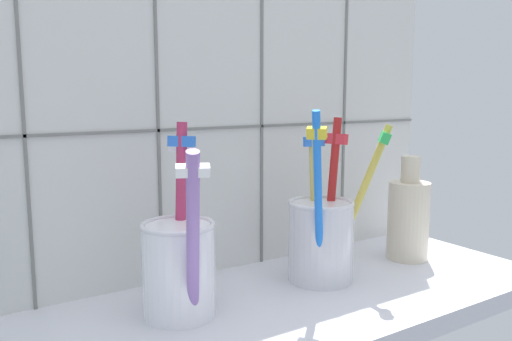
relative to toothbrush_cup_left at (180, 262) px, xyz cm
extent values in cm
cube|color=silver|center=(8.29, -2.26, -6.04)|extent=(64.00, 22.00, 2.00)
cube|color=silver|center=(8.29, 9.74, 15.46)|extent=(64.00, 2.00, 45.00)
cube|color=gray|center=(-10.91, 8.64, 15.46)|extent=(0.30, 0.20, 45.00)
cube|color=gray|center=(1.89, 8.64, 15.46)|extent=(0.30, 0.20, 45.00)
cube|color=gray|center=(14.69, 8.64, 15.46)|extent=(0.30, 0.20, 45.00)
cube|color=gray|center=(27.49, 8.64, 15.46)|extent=(0.30, 0.20, 45.00)
cube|color=gray|center=(8.29, 8.64, 11.30)|extent=(64.00, 0.20, 0.30)
cylinder|color=white|center=(-0.05, 0.07, -0.81)|extent=(6.61, 6.61, 8.46)
torus|color=silver|center=(-0.05, 0.07, 3.42)|extent=(6.78, 6.78, 0.50)
cylinder|color=white|center=(1.68, 3.24, 3.80)|extent=(2.88, 2.99, 17.00)
cube|color=white|center=(2.32, 3.91, 10.08)|extent=(2.38, 2.31, 1.24)
cylinder|color=#B42F57|center=(1.06, 1.85, 3.91)|extent=(2.52, 2.44, 17.20)
cube|color=blue|center=(1.49, 2.24, 10.69)|extent=(2.39, 2.46, 1.08)
cylinder|color=#936CBA|center=(-0.95, -4.73, 3.12)|extent=(3.69, 6.57, 15.88)
cube|color=white|center=(-1.85, -6.75, 9.35)|extent=(2.80, 2.06, 1.07)
cylinder|color=silver|center=(16.63, 0.07, -0.78)|extent=(6.98, 6.98, 8.52)
torus|color=silver|center=(16.63, 0.07, 3.48)|extent=(7.13, 7.13, 0.50)
cylinder|color=#2175F3|center=(13.64, -2.99, 4.44)|extent=(4.52, 4.07, 18.36)
cube|color=yellow|center=(12.37, -4.09, 11.42)|extent=(2.05, 2.12, 1.24)
cylinder|color=#CBBA60|center=(17.04, 1.58, 3.11)|extent=(1.76, 2.76, 15.60)
cube|color=blue|center=(17.21, 2.17, 9.87)|extent=(2.40, 1.38, 1.12)
cylinder|color=gold|center=(19.69, -2.48, 3.59)|extent=(5.57, 4.98, 16.74)
cube|color=green|center=(21.50, -4.04, 10.52)|extent=(2.26, 2.34, 1.37)
cylinder|color=#B31F1F|center=(18.42, 0.52, 3.91)|extent=(3.13, 1.81, 17.22)
cube|color=#E5333F|center=(19.10, 0.75, 10.17)|extent=(1.66, 2.72, 1.23)
cylinder|color=beige|center=(30.41, -0.02, -0.30)|extent=(4.97, 4.97, 9.49)
cylinder|color=beige|center=(30.41, -0.02, 6.03)|extent=(2.25, 2.25, 3.16)
camera|label=1|loc=(-19.22, -42.05, 15.18)|focal=36.87mm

